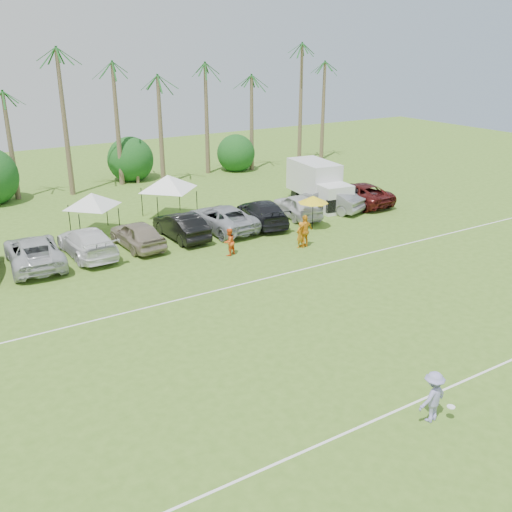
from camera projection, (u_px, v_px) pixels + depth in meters
ground at (408, 462)px, 16.98m from camera, size 120.00×120.00×0.00m
field_lines at (264, 347)px, 23.34m from camera, size 80.00×12.10×0.01m
palm_tree_4 at (4, 102)px, 42.56m from camera, size 2.40×2.40×8.90m
palm_tree_5 at (57, 87)px, 44.22m from camera, size 2.40×2.40×9.90m
palm_tree_6 at (106, 74)px, 45.89m from camera, size 2.40×2.40×10.90m
palm_tree_7 at (152, 62)px, 47.56m from camera, size 2.40×2.40×11.90m
palm_tree_8 at (206, 92)px, 50.94m from camera, size 2.40×2.40×8.90m
palm_tree_9 at (254, 79)px, 53.09m from camera, size 2.40×2.40×9.90m
palm_tree_10 at (298, 68)px, 55.25m from camera, size 2.40×2.40×10.90m
palm_tree_11 at (331, 59)px, 56.92m from camera, size 2.40×2.40×11.90m
bush_tree_2 at (133, 161)px, 50.30m from camera, size 4.00×4.00×4.00m
bush_tree_3 at (231, 150)px, 55.22m from camera, size 4.00×4.00×4.00m
sideline_player_a at (300, 235)px, 34.28m from camera, size 0.66×0.51×1.61m
sideline_player_b at (229, 242)px, 33.05m from camera, size 0.95×0.84×1.63m
sideline_player_c at (305, 231)px, 34.30m from camera, size 1.25×0.70×2.01m
box_truck at (319, 183)px, 43.05m from camera, size 3.00×6.37×3.17m
canopy_tent_left at (91, 193)px, 36.13m from camera, size 3.89×3.89×3.15m
canopy_tent_right at (168, 175)px, 39.17m from camera, size 4.47×4.47×3.62m
market_umbrella at (313, 199)px, 37.28m from camera, size 2.02×2.02×2.25m
frisbee_player at (433, 397)px, 18.54m from camera, size 1.28×0.87×1.80m
parked_car_2 at (34, 252)px, 31.50m from camera, size 3.09×6.08×1.65m
parked_car_3 at (87, 242)px, 33.01m from camera, size 2.51×5.75×1.65m
parked_car_4 at (137, 234)px, 34.31m from camera, size 2.28×4.96×1.65m
parked_car_5 at (181, 226)px, 35.91m from camera, size 1.91×5.06×1.65m
parked_car_6 at (222, 218)px, 37.49m from camera, size 3.07×6.07×1.65m
parked_car_7 at (262, 212)px, 38.71m from camera, size 3.47×6.04×1.65m
parked_car_8 at (297, 206)px, 40.25m from camera, size 2.58×5.05×1.65m
parked_car_9 at (330, 200)px, 41.75m from camera, size 3.29×5.29×1.65m
parked_car_10 at (358, 194)px, 43.45m from camera, size 2.91×6.01×1.65m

